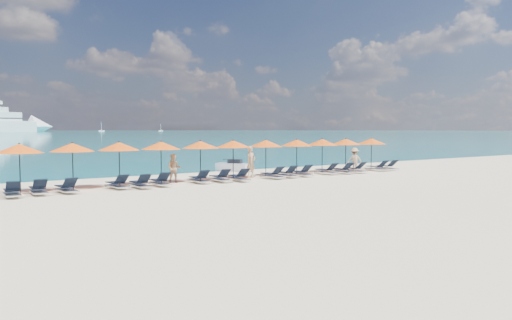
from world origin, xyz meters
TOP-DOWN VIEW (x-y plane):
  - ground at (0.00, 0.00)m, footprint 1400.00×1400.00m
  - sailboat_near at (159.82, 527.99)m, footprint 5.99×2.00m
  - sailboat_far at (244.35, 559.84)m, footprint 5.40×1.80m
  - jetski at (2.75, 9.71)m, footprint 1.91×2.36m
  - beachgoer_a at (0.99, 4.93)m, footprint 0.78×0.60m
  - beachgoer_b at (-3.87, 5.16)m, footprint 0.86×0.78m
  - beachgoer_c at (8.89, 4.20)m, footprint 1.17×0.92m
  - umbrella_0 at (-11.48, 5.03)m, footprint 2.10×2.10m
  - umbrella_1 at (-9.12, 5.23)m, footprint 2.10×2.10m
  - umbrella_2 at (-6.85, 5.22)m, footprint 2.10×2.10m
  - umbrella_3 at (-4.58, 5.22)m, footprint 2.10×2.10m
  - umbrella_4 at (-2.20, 5.26)m, footprint 2.10×2.10m
  - umbrella_5 at (-0.07, 5.21)m, footprint 2.10×2.10m
  - umbrella_6 at (2.26, 5.18)m, footprint 2.10×2.10m
  - umbrella_7 at (4.56, 5.03)m, footprint 2.10×2.10m
  - umbrella_8 at (6.88, 5.19)m, footprint 2.10×2.10m
  - umbrella_9 at (9.05, 5.19)m, footprint 2.10×2.10m
  - umbrella_10 at (11.44, 5.05)m, footprint 2.10×2.10m
  - lounger_0 at (-12.01, 3.82)m, footprint 0.73×1.74m
  - lounger_1 at (-10.92, 4.08)m, footprint 0.70×1.73m
  - lounger_2 at (-9.77, 3.94)m, footprint 0.75×1.74m
  - lounger_3 at (-7.36, 4.12)m, footprint 0.75×1.74m
  - lounger_4 at (-6.34, 3.75)m, footprint 0.66×1.71m
  - lounger_5 at (-5.19, 4.06)m, footprint 0.67×1.72m
  - lounger_6 at (-2.89, 4.14)m, footprint 0.76×1.75m
  - lounger_7 at (-1.67, 4.05)m, footprint 0.73×1.74m
  - lounger_8 at (-0.61, 3.78)m, footprint 0.76×1.74m
  - lounger_9 at (1.73, 3.81)m, footprint 0.69×1.72m
  - lounger_10 at (2.84, 3.93)m, footprint 0.63×1.71m
  - lounger_11 at (4.03, 3.95)m, footprint 0.70×1.73m
  - lounger_12 at (6.25, 4.09)m, footprint 0.69×1.72m
  - lounger_13 at (7.43, 3.85)m, footprint 0.68×1.72m
  - lounger_14 at (8.56, 3.84)m, footprint 0.70×1.73m
  - lounger_15 at (10.94, 4.04)m, footprint 0.65×1.71m
  - lounger_16 at (11.99, 4.05)m, footprint 0.74×1.74m

SIDE VIEW (x-z plane):
  - ground at x=0.00m, z-range 0.00..0.00m
  - lounger_0 at x=-12.01m, z-range -0.09..0.56m
  - lounger_1 at x=-10.92m, z-range -0.09..0.56m
  - lounger_2 at x=-9.77m, z-range -0.09..0.56m
  - lounger_3 at x=-7.36m, z-range -0.09..0.56m
  - lounger_4 at x=-6.34m, z-range -0.09..0.56m
  - lounger_5 at x=-5.19m, z-range -0.09..0.56m
  - lounger_6 at x=-2.89m, z-range -0.09..0.56m
  - lounger_7 at x=-1.67m, z-range -0.09..0.56m
  - lounger_8 at x=-0.61m, z-range -0.09..0.56m
  - lounger_9 at x=1.73m, z-range -0.09..0.56m
  - lounger_10 at x=2.84m, z-range -0.09..0.56m
  - lounger_11 at x=4.03m, z-range -0.09..0.56m
  - lounger_12 at x=6.25m, z-range -0.09..0.56m
  - lounger_13 at x=7.43m, z-range -0.09..0.56m
  - lounger_14 at x=8.56m, z-range -0.09..0.56m
  - lounger_15 at x=10.94m, z-range -0.09..0.56m
  - lounger_16 at x=11.99m, z-range -0.09..0.56m
  - jetski at x=2.75m, z-range -0.07..0.73m
  - beachgoer_b at x=-3.87m, z-range 0.00..1.54m
  - beachgoer_c at x=8.89m, z-range 0.00..1.64m
  - beachgoer_a at x=0.99m, z-range 0.00..1.89m
  - sailboat_far at x=244.35m, z-range -3.93..5.96m
  - sailboat_near at x=159.82m, z-range -4.36..6.62m
  - umbrella_0 at x=-11.48m, z-range 0.88..3.16m
  - umbrella_1 at x=-9.12m, z-range 0.88..3.16m
  - umbrella_2 at x=-6.85m, z-range 0.88..3.16m
  - umbrella_3 at x=-4.58m, z-range 0.88..3.16m
  - umbrella_4 at x=-2.20m, z-range 0.88..3.16m
  - umbrella_5 at x=-0.07m, z-range 0.88..3.16m
  - umbrella_6 at x=2.26m, z-range 0.88..3.16m
  - umbrella_7 at x=4.56m, z-range 0.88..3.16m
  - umbrella_8 at x=6.88m, z-range 0.88..3.16m
  - umbrella_9 at x=9.05m, z-range 0.88..3.16m
  - umbrella_10 at x=11.44m, z-range 0.88..3.16m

